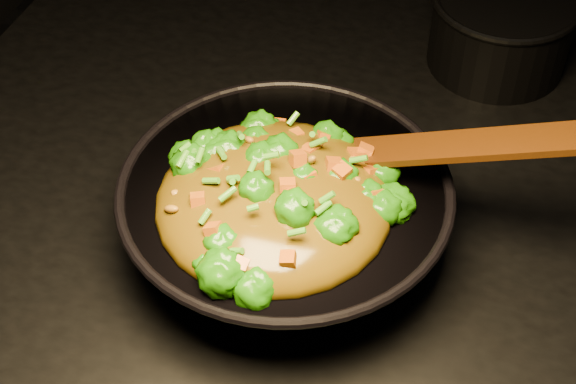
% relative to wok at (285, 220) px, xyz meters
% --- Properties ---
extents(wok, '(0.46, 0.46, 0.10)m').
position_rel_wok_xyz_m(wok, '(0.00, 0.00, 0.00)').
color(wok, black).
rests_on(wok, stovetop).
extents(stir_fry, '(0.32, 0.32, 0.09)m').
position_rel_wok_xyz_m(stir_fry, '(-0.00, -0.03, 0.09)').
color(stir_fry, '#247708').
rests_on(stir_fry, wok).
extents(spatula, '(0.29, 0.05, 0.12)m').
position_rel_wok_xyz_m(spatula, '(0.15, 0.06, 0.10)').
color(spatula, '#3A1B09').
rests_on(spatula, wok).
extents(back_pot, '(0.21, 0.21, 0.11)m').
position_rel_wok_xyz_m(back_pot, '(0.17, 0.43, 0.01)').
color(back_pot, black).
rests_on(back_pot, stovetop).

